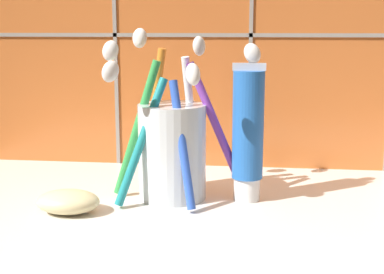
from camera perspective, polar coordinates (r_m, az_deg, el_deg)
The scene contains 4 objects.
sink_counter at distance 56.83cm, azimuth 3.92°, elevation -8.60°, with size 72.00×36.04×2.00cm, color silver.
toothbrush_cup at distance 58.58cm, azimuth -2.16°, elevation -0.90°, with size 17.44×11.75×18.68cm.
toothpaste_tube at distance 57.66cm, azimuth 5.98°, elevation 0.37°, with size 3.53×3.36×14.96cm.
soap_bar at distance 56.29cm, azimuth -13.09°, elevation -6.73°, with size 6.53×4.65×2.38cm, color beige.
Camera 1 is at (2.26, -53.30, 20.61)cm, focal length 50.00 mm.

